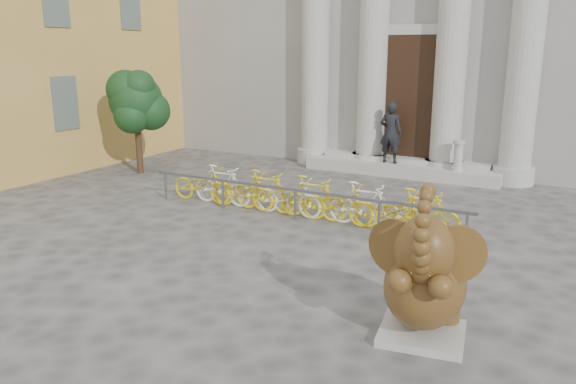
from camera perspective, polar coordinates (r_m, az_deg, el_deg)
The scene contains 7 objects.
ground at distance 9.61m, azimuth -6.05°, elevation -9.03°, with size 80.00×80.00×0.00m, color #474442.
entrance_steps at distance 17.74m, azimuth 11.43°, elevation 2.32°, with size 6.00×1.20×0.36m, color #A8A59E.
elephant_statue at distance 7.70m, azimuth 13.73°, elevation -8.96°, with size 1.47×1.72×2.22m.
bike_rack at distance 12.93m, azimuth 1.20°, elevation -0.42°, with size 8.00×0.53×1.00m.
tree at distance 17.90m, azimuth -15.15°, elevation 8.83°, with size 1.83×1.67×3.18m.
pedestrian at distance 17.55m, azimuth 10.38°, elevation 5.96°, with size 0.69×0.45×1.88m, color black.
balustrade_post at distance 16.92m, azimuth 16.90°, elevation 3.44°, with size 0.36×0.36×0.89m.
Camera 1 is at (5.09, -7.21, 3.81)m, focal length 35.00 mm.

